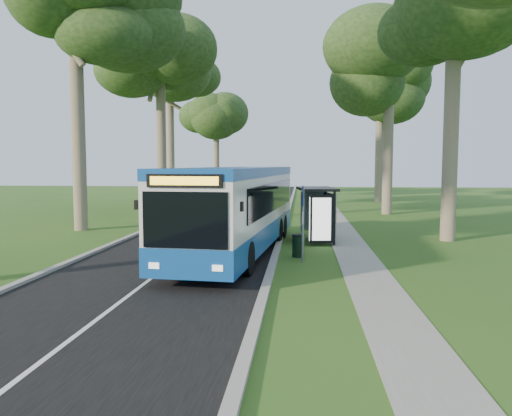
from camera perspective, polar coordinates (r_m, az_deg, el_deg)
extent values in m
plane|color=#2C551A|center=(17.26, 1.98, -6.42)|extent=(120.00, 120.00, 0.00)
cube|color=black|center=(27.47, -4.13, -2.13)|extent=(7.00, 100.00, 0.02)
cube|color=#9E9B93|center=(27.11, 3.19, -2.11)|extent=(0.25, 100.00, 0.12)
cube|color=#9E9B93|center=(28.24, -11.16, -1.92)|extent=(0.25, 100.00, 0.12)
cube|color=white|center=(27.46, -4.13, -2.11)|extent=(0.12, 100.00, 0.00)
cube|color=gray|center=(27.18, 9.53, -2.27)|extent=(1.50, 100.00, 0.02)
cube|color=silver|center=(19.13, -2.13, 0.25)|extent=(3.74, 12.57, 2.94)
cube|color=#104896|center=(19.25, -2.12, -2.89)|extent=(3.77, 12.60, 0.83)
cube|color=#104896|center=(19.07, -2.15, 4.16)|extent=(3.77, 12.60, 0.33)
cube|color=black|center=(13.02, -5.65, -1.44)|extent=(2.32, 0.27, 1.50)
cube|color=yellow|center=(12.91, -5.72, 3.10)|extent=(1.85, 0.20, 0.23)
cube|color=black|center=(13.32, -5.54, -7.59)|extent=(2.48, 0.35, 0.31)
cylinder|color=black|center=(15.79, -8.15, -5.56)|extent=(0.39, 1.10, 1.07)
cylinder|color=black|center=(15.42, 0.38, -5.76)|extent=(0.39, 1.10, 1.07)
cylinder|color=black|center=(22.99, -3.86, -2.20)|extent=(0.39, 1.10, 1.07)
cylinder|color=black|center=(22.74, 1.97, -2.27)|extent=(0.39, 1.10, 1.07)
cylinder|color=gray|center=(17.49, 5.37, -1.83)|extent=(0.09, 0.09, 2.68)
cube|color=navy|center=(17.40, 5.40, 1.33)|extent=(0.05, 0.38, 0.67)
cylinder|color=yellow|center=(17.39, 5.29, 1.86)|extent=(0.02, 0.24, 0.24)
cube|color=white|center=(17.47, 5.38, -1.13)|extent=(0.05, 0.32, 0.43)
cube|color=black|center=(21.11, 8.56, -1.23)|extent=(0.10, 0.10, 2.29)
cube|color=black|center=(23.43, 8.23, -0.61)|extent=(0.10, 0.10, 2.29)
cube|color=black|center=(22.15, 6.96, 2.19)|extent=(1.85, 2.96, 0.11)
cube|color=silver|center=(22.26, 8.58, -0.67)|extent=(0.34, 2.32, 1.83)
cube|color=black|center=(20.97, 7.03, -1.25)|extent=(0.97, 0.27, 2.01)
cube|color=white|center=(20.89, 7.04, -1.28)|extent=(0.77, 0.12, 1.78)
cube|color=black|center=(22.61, 7.59, -2.67)|extent=(0.55, 1.68, 0.05)
cylinder|color=black|center=(18.53, 4.85, -4.38)|extent=(0.44, 0.44, 0.80)
cylinder|color=black|center=(18.46, 4.86, -3.10)|extent=(0.48, 0.48, 0.04)
imported|color=silver|center=(39.80, -8.48, 1.02)|extent=(3.17, 4.36, 1.38)
imported|color=#B0B3B8|center=(52.03, -4.94, 2.04)|extent=(3.31, 4.78, 1.49)
cylinder|color=#7A6B56|center=(27.51, -19.69, 9.81)|extent=(0.69, 0.69, 11.72)
cylinder|color=#7A6B56|center=(36.34, -10.78, 8.29)|extent=(0.68, 0.68, 11.10)
ellipsoid|color=#1F3D17|center=(37.15, -10.93, 17.36)|extent=(5.20, 5.20, 7.61)
cylinder|color=#7A6B56|center=(46.51, -9.74, 7.74)|extent=(0.69, 0.69, 11.38)
ellipsoid|color=#1F3D17|center=(47.19, -9.86, 15.05)|extent=(5.20, 5.20, 7.81)
cylinder|color=#7A6B56|center=(55.72, -4.55, 6.55)|extent=(0.64, 0.64, 9.87)
ellipsoid|color=#1F3D17|center=(56.10, -4.59, 11.88)|extent=(5.20, 5.20, 6.77)
cylinder|color=#7A6B56|center=(23.88, 21.42, 9.11)|extent=(0.66, 0.66, 10.53)
cylinder|color=#7A6B56|center=(35.45, 14.89, 8.54)|extent=(0.69, 0.69, 11.42)
ellipsoid|color=#1F3D17|center=(36.34, 15.12, 18.08)|extent=(5.20, 5.20, 7.83)
cylinder|color=#7A6B56|center=(47.46, 13.90, 7.55)|extent=(0.68, 0.68, 11.29)
ellipsoid|color=#1F3D17|center=(48.12, 14.05, 14.66)|extent=(5.20, 5.20, 7.74)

